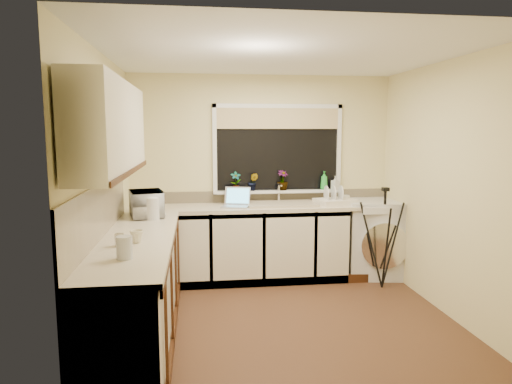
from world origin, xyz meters
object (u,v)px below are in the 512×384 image
object	(u,v)px
laptop	(236,201)
washing_machine	(374,238)
microwave	(147,204)
dish_rack	(335,202)
steel_jar	(119,240)
plant_c	(283,180)
cup_left	(137,236)
cup_back	(345,199)
plant_b	(253,182)
soap_bottle_clear	(335,183)
kettle	(152,209)
tripod	(384,238)
glass_jug	(124,248)
plant_a	(236,181)
soap_bottle_green	(324,180)

from	to	relation	value
laptop	washing_machine	bearing A→B (deg)	16.63
laptop	microwave	xyz separation A→B (m)	(-0.97, -0.49, 0.07)
dish_rack	steel_jar	world-z (taller)	steel_jar
steel_jar	plant_c	world-z (taller)	plant_c
cup_left	steel_jar	bearing A→B (deg)	-142.82
dish_rack	cup_back	bearing A→B (deg)	22.10
washing_machine	plant_b	distance (m)	1.65
washing_machine	soap_bottle_clear	world-z (taller)	soap_bottle_clear
steel_jar	cup_left	xyz separation A→B (m)	(0.12, 0.09, 0.00)
kettle	tripod	world-z (taller)	tripod
laptop	glass_jug	size ratio (longest dim) A/B	2.32
plant_a	cup_back	bearing A→B (deg)	-4.51
washing_machine	plant_a	bearing A→B (deg)	-177.71
steel_jar	soap_bottle_clear	world-z (taller)	soap_bottle_clear
glass_jug	plant_b	world-z (taller)	plant_b
steel_jar	plant_c	size ratio (longest dim) A/B	0.39
washing_machine	tripod	xyz separation A→B (m)	(-0.08, -0.48, 0.11)
kettle	steel_jar	xyz separation A→B (m)	(-0.15, -1.07, -0.06)
washing_machine	dish_rack	world-z (taller)	dish_rack
laptop	soap_bottle_clear	size ratio (longest dim) A/B	2.21
plant_a	plant_c	bearing A→B (deg)	3.08
microwave	cup_back	distance (m)	2.41
soap_bottle_clear	tripod	bearing A→B (deg)	-61.13
tripod	laptop	bearing A→B (deg)	145.02
tripod	plant_b	distance (m)	1.67
soap_bottle_clear	cup_back	xyz separation A→B (m)	(0.10, -0.11, -0.19)
plant_b	cup_left	world-z (taller)	plant_b
soap_bottle_green	cup_left	bearing A→B (deg)	-137.38
laptop	tripod	world-z (taller)	tripod
cup_back	dish_rack	bearing A→B (deg)	-142.98
dish_rack	microwave	distance (m)	2.21
laptop	soap_bottle_green	bearing A→B (deg)	28.17
laptop	cup_left	bearing A→B (deg)	-103.79
plant_a	soap_bottle_clear	size ratio (longest dim) A/B	1.42
kettle	microwave	xyz separation A→B (m)	(-0.07, 0.17, 0.02)
soap_bottle_green	laptop	bearing A→B (deg)	-167.62
cup_back	plant_c	bearing A→B (deg)	169.80
glass_jug	plant_b	xyz separation A→B (m)	(1.18, 2.35, 0.18)
glass_jug	steel_jar	size ratio (longest dim) A/B	1.66
steel_jar	cup_left	bearing A→B (deg)	37.18
dish_rack	plant_a	bearing A→B (deg)	153.81
soap_bottle_clear	cup_back	distance (m)	0.24
glass_jug	microwave	size ratio (longest dim) A/B	0.34
laptop	soap_bottle_green	distance (m)	1.17
washing_machine	soap_bottle_clear	bearing A→B (deg)	165.06
soap_bottle_clear	cup_back	bearing A→B (deg)	-47.12
glass_jug	soap_bottle_clear	size ratio (longest dim) A/B	0.96
washing_machine	cup_back	bearing A→B (deg)	174.43
tripod	soap_bottle_clear	world-z (taller)	soap_bottle_clear
washing_machine	plant_b	bearing A→B (deg)	-179.39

